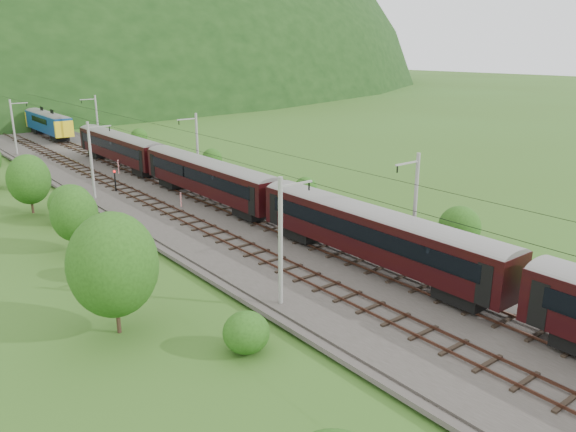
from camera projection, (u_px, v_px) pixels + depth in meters
ground at (352, 282)px, 38.52m from camera, size 600.00×600.00×0.00m
railbed at (266, 242)px, 45.99m from camera, size 14.00×220.00×0.30m
track_left at (242, 246)px, 44.51m from camera, size 2.40×220.00×0.27m
track_right at (289, 234)px, 47.35m from camera, size 2.40×220.00×0.27m
catenary_left at (92, 159)px, 57.66m from camera, size 2.54×192.28×8.00m
catenary_right at (197, 146)px, 64.91m from camera, size 2.54×192.28×8.00m
overhead_wires at (265, 159)px, 43.99m from camera, size 4.83×198.00×0.03m
train at (277, 194)px, 47.68m from camera, size 2.96×142.54×5.14m
hazard_post_near at (181, 200)px, 55.54m from camera, size 0.15×0.15×1.42m
hazard_post_far at (118, 167)px, 70.25m from camera, size 0.18×0.18×1.72m
signal at (115, 179)px, 61.42m from camera, size 0.26×0.26×2.31m
vegetation_left at (33, 198)px, 48.84m from camera, size 11.86×144.45×7.08m
vegetation_right at (394, 211)px, 50.67m from camera, size 5.41×107.56×3.03m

